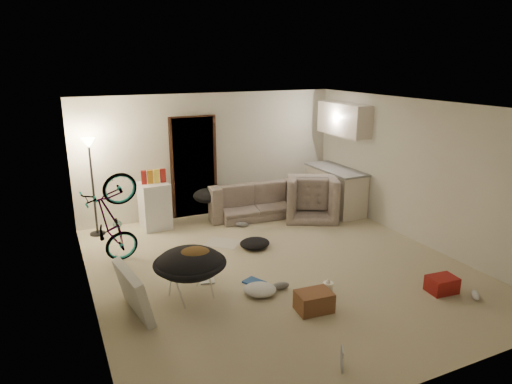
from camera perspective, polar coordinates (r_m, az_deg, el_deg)
name	(u,v)px	position (r m, az deg, el deg)	size (l,w,h in m)	color
floor	(278,267)	(7.28, 2.71, -9.37)	(5.50, 6.00, 0.02)	beige
ceiling	(280,105)	(6.60, 3.00, 10.77)	(5.50, 6.00, 0.02)	white
wall_back	(211,154)	(9.53, -5.64, 4.73)	(5.50, 0.02, 2.50)	silver
wall_front	(430,272)	(4.57, 20.95, -9.29)	(5.50, 0.02, 2.50)	silver
wall_left	(84,216)	(6.11, -20.75, -2.83)	(0.02, 6.00, 2.50)	silver
wall_right	(419,172)	(8.45, 19.67, 2.37)	(0.02, 6.00, 2.50)	silver
doorway	(194,167)	(9.42, -7.82, 3.09)	(0.85, 0.10, 2.04)	black
door_trim	(194,168)	(9.39, -7.76, 3.05)	(0.97, 0.04, 2.10)	#371E13
floor_lamp	(91,166)	(8.68, -19.95, 3.08)	(0.28, 0.28, 1.81)	black
kitchen_counter	(335,190)	(9.93, 9.84, 0.22)	(0.60, 1.50, 0.88)	silver
counter_top	(336,169)	(9.81, 9.97, 2.80)	(0.64, 1.54, 0.04)	gray
kitchen_uppers	(344,119)	(9.70, 10.91, 8.92)	(0.38, 1.40, 0.65)	silver
sofa	(251,202)	(9.50, -0.63, -1.32)	(1.87, 0.73, 0.54)	#3B433A
armchair	(311,200)	(9.52, 6.84, -1.03)	(1.02, 0.89, 0.66)	#3B433A
bicycle	(113,241)	(7.53, -17.40, -5.83)	(0.53, 1.53, 0.80)	black
book_asset	(342,373)	(5.16, 10.74, -21.37)	(0.18, 0.25, 0.02)	maroon
mini_fridge	(155,206)	(8.95, -12.53, -1.67)	(0.52, 0.52, 0.89)	white
snack_box_0	(144,179)	(8.77, -13.83, 1.65)	(0.10, 0.07, 0.30)	maroon
snack_box_1	(150,178)	(8.79, -13.07, 1.74)	(0.10, 0.07, 0.30)	#C37C18
snack_box_2	(157,177)	(8.81, -12.31, 1.82)	(0.10, 0.07, 0.30)	yellow
snack_box_3	(163,177)	(8.84, -11.55, 1.91)	(0.10, 0.07, 0.30)	maroon
saucer_chair	(190,269)	(6.29, -8.23, -9.55)	(0.99, 0.99, 0.70)	silver
hoodie	(194,256)	(6.19, -7.78, -7.90)	(0.48, 0.40, 0.22)	brown
sofa_drape	(207,196)	(9.09, -6.10, -0.46)	(0.56, 0.46, 0.28)	black
tv_box	(133,292)	(6.11, -15.10, -11.94)	(0.11, 0.94, 0.62)	silver
drink_case_a	(314,301)	(6.10, 7.26, -13.40)	(0.46, 0.33, 0.26)	brown
drink_case_b	(442,284)	(7.00, 22.22, -10.64)	(0.39, 0.29, 0.23)	maroon
juicer	(328,287)	(6.58, 9.00, -11.59)	(0.15, 0.15, 0.21)	white
newspaper	(223,243)	(8.17, -4.20, -6.35)	(0.45, 0.58, 0.01)	beige
book_blue	(254,282)	(6.77, -0.21, -11.23)	(0.22, 0.30, 0.03)	#2A539A
book_white	(207,279)	(6.89, -6.14, -10.82)	(0.21, 0.27, 0.03)	silver
shoe_0	(219,216)	(9.42, -4.65, -2.99)	(0.25, 0.10, 0.09)	#2A539A
shoe_1	(242,225)	(8.89, -1.75, -4.09)	(0.26, 0.11, 0.10)	slate
shoe_3	(280,286)	(6.60, 3.02, -11.65)	(0.28, 0.11, 0.10)	slate
shoe_4	(475,295)	(7.04, 25.72, -11.52)	(0.26, 0.11, 0.10)	white
clothes_lump_a	(255,243)	(7.92, -0.16, -6.43)	(0.53, 0.45, 0.17)	black
clothes_lump_c	(260,290)	(6.46, 0.49, -12.10)	(0.46, 0.40, 0.14)	silver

